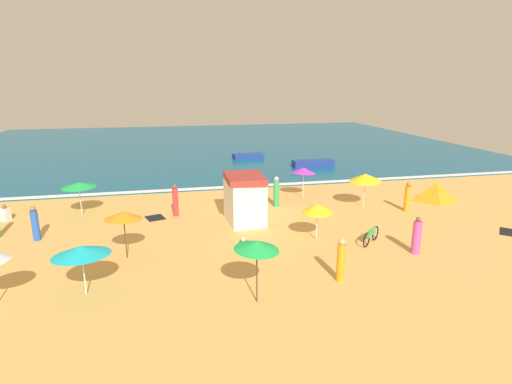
{
  "coord_description": "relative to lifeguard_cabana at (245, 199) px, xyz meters",
  "views": [
    {
      "loc": [
        -4.64,
        -21.81,
        7.49
      ],
      "look_at": [
        0.48,
        2.05,
        0.8
      ],
      "focal_mm": 28.13,
      "sensor_mm": 36.0,
      "label": 1
    }
  ],
  "objects": [
    {
      "name": "beach_umbrella_0",
      "position": [
        -5.95,
        -3.53,
        0.63
      ],
      "size": [
        2.21,
        2.21,
        2.22
      ],
      "color": "#4C3823",
      "rests_on": "ground_plane"
    },
    {
      "name": "beachgoer_9",
      "position": [
        9.88,
        -0.09,
        -0.5
      ],
      "size": [
        0.45,
        0.45,
        1.79
      ],
      "color": "orange",
      "rests_on": "ground_plane"
    },
    {
      "name": "beachgoer_4",
      "position": [
        0.71,
        3.31,
        -0.48
      ],
      "size": [
        0.42,
        0.42,
        1.84
      ],
      "color": "green",
      "rests_on": "ground_plane"
    },
    {
      "name": "beach_umbrella_1",
      "position": [
        7.7,
        1.17,
        0.54
      ],
      "size": [
        2.68,
        2.67,
        2.2
      ],
      "color": "silver",
      "rests_on": "ground_plane"
    },
    {
      "name": "beach_towel_1",
      "position": [
        -0.38,
        1.14,
        -1.35
      ],
      "size": [
        1.29,
        0.87,
        0.01
      ],
      "color": "white",
      "rests_on": "ground_plane"
    },
    {
      "name": "lifeguard_cabana",
      "position": [
        0.0,
        0.0,
        0.0
      ],
      "size": [
        2.01,
        2.66,
        2.67
      ],
      "color": "white",
      "rests_on": "ground_plane"
    },
    {
      "name": "beach_towel_2",
      "position": [
        13.08,
        -4.43,
        -1.35
      ],
      "size": [
        1.51,
        1.52,
        0.01
      ],
      "color": "black",
      "rests_on": "ground_plane"
    },
    {
      "name": "beachgoer_5",
      "position": [
        -0.83,
        -4.08,
        -1.04
      ],
      "size": [
        0.52,
        0.52,
        0.77
      ],
      "color": "green",
      "rests_on": "ground_plane"
    },
    {
      "name": "beachgoer_8",
      "position": [
        -10.47,
        -0.45,
        -0.52
      ],
      "size": [
        0.46,
        0.46,
        1.76
      ],
      "color": "blue",
      "rests_on": "ground_plane"
    },
    {
      "name": "beachgoer_7",
      "position": [
        -3.71,
        1.92,
        -0.47
      ],
      "size": [
        0.39,
        0.39,
        1.87
      ],
      "color": "red",
      "rests_on": "ground_plane"
    },
    {
      "name": "beach_tent",
      "position": [
        12.82,
        1.32,
        -0.72
      ],
      "size": [
        2.51,
        2.07,
        1.27
      ],
      "color": "orange",
      "rests_on": "ground_plane"
    },
    {
      "name": "ground_plane",
      "position": [
        0.84,
        1.13,
        -1.36
      ],
      "size": [
        60.0,
        60.0,
        0.0
      ],
      "primitive_type": "plane",
      "color": "#E0A856"
    },
    {
      "name": "beach_umbrella_5",
      "position": [
        2.98,
        -3.24,
        0.27
      ],
      "size": [
        2.03,
        2.02,
        1.88
      ],
      "color": "silver",
      "rests_on": "ground_plane"
    },
    {
      "name": "beachgoer_3",
      "position": [
        6.79,
        -5.74,
        -0.56
      ],
      "size": [
        0.41,
        0.41,
        1.74
      ],
      "color": "#D84CA5",
      "rests_on": "ground_plane"
    },
    {
      "name": "beach_umbrella_3",
      "position": [
        -9.07,
        3.13,
        0.48
      ],
      "size": [
        2.55,
        2.55,
        2.01
      ],
      "color": "silver",
      "rests_on": "ground_plane"
    },
    {
      "name": "small_boat_1",
      "position": [
        3.77,
        18.38,
        -1.02
      ],
      "size": [
        3.1,
        1.47,
        0.47
      ],
      "color": "navy",
      "rests_on": "ocean_water"
    },
    {
      "name": "beach_towel_0",
      "position": [
        -4.89,
        1.77,
        -1.35
      ],
      "size": [
        1.26,
        1.35,
        0.01
      ],
      "color": "black",
      "rests_on": "ground_plane"
    },
    {
      "name": "small_boat_0",
      "position": [
        8.77,
        13.19,
        -0.97
      ],
      "size": [
        3.72,
        1.28,
        0.58
      ],
      "color": "navy",
      "rests_on": "ocean_water"
    },
    {
      "name": "beach_umbrella_4",
      "position": [
        -1.12,
        -8.31,
        0.78
      ],
      "size": [
        2.03,
        2.02,
        2.36
      ],
      "color": "#4C3823",
      "rests_on": "ground_plane"
    },
    {
      "name": "beachgoer_6",
      "position": [
        -13.05,
        3.06,
        -0.95
      ],
      "size": [
        0.53,
        0.53,
        0.94
      ],
      "color": "white",
      "rests_on": "ground_plane"
    },
    {
      "name": "wave_breaker_foam",
      "position": [
        0.84,
        7.43,
        -1.25
      ],
      "size": [
        57.0,
        0.7,
        0.01
      ],
      "primitive_type": "cube",
      "color": "white",
      "rests_on": "ocean_water"
    },
    {
      "name": "parked_bicycle",
      "position": [
        5.39,
        -4.23,
        -0.98
      ],
      "size": [
        1.42,
        1.23,
        0.76
      ],
      "color": "black",
      "rests_on": "ground_plane"
    },
    {
      "name": "ocean_water",
      "position": [
        0.84,
        29.13,
        -1.31
      ],
      "size": [
        60.0,
        44.0,
        0.1
      ],
      "primitive_type": "cube",
      "color": "#0F567A",
      "rests_on": "ground_plane"
    },
    {
      "name": "beach_umbrella_2",
      "position": [
        4.68,
        3.9,
        0.54
      ],
      "size": [
        2.3,
        2.3,
        2.15
      ],
      "color": "silver",
      "rests_on": "ground_plane"
    },
    {
      "name": "beachgoer_1",
      "position": [
        2.45,
        2.48,
        -0.44
      ],
      "size": [
        0.47,
        0.47,
        1.9
      ],
      "color": "green",
      "rests_on": "ground_plane"
    },
    {
      "name": "beachgoer_0",
      "position": [
        2.38,
        -7.47,
        -0.5
      ],
      "size": [
        0.41,
        0.41,
        1.77
      ],
      "color": "orange",
      "rests_on": "ground_plane"
    },
    {
      "name": "beach_umbrella_7",
      "position": [
        -7.11,
        -6.55,
        0.38
      ],
      "size": [
        2.43,
        2.45,
        1.99
      ],
      "color": "silver",
      "rests_on": "ground_plane"
    }
  ]
}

